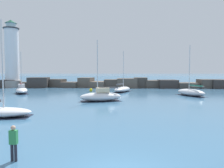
# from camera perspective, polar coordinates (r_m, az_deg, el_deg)

# --- Properties ---
(open_sea_beyond) EXTENTS (400.00, 116.00, 0.01)m
(open_sea_beyond) POSITION_cam_1_polar(r_m,az_deg,el_deg) (115.87, 3.20, 1.39)
(open_sea_beyond) COLOR #2D5B7F
(open_sea_beyond) RESTS_ON ground
(breakwater_jetty) EXTENTS (65.91, 6.60, 2.57)m
(breakwater_jetty) POSITION_cam_1_polar(r_m,az_deg,el_deg) (55.88, 4.97, 0.10)
(breakwater_jetty) COLOR #383330
(breakwater_jetty) RESTS_ON ground
(lighthouse) EXTENTS (4.63, 4.63, 17.30)m
(lighthouse) POSITION_cam_1_polar(r_m,az_deg,el_deg) (62.30, -24.69, 6.30)
(lighthouse) COLOR gray
(lighthouse) RESTS_ON ground
(sailboat_moored_0) EXTENTS (4.75, 6.19, 8.69)m
(sailboat_moored_0) POSITION_cam_1_polar(r_m,az_deg,el_deg) (39.94, 19.91, -2.04)
(sailboat_moored_0) COLOR silver
(sailboat_moored_0) RESTS_ON ground
(sailboat_moored_1) EXTENTS (4.80, 6.58, 7.89)m
(sailboat_moored_1) POSITION_cam_1_polar(r_m,az_deg,el_deg) (45.25, -22.55, -1.42)
(sailboat_moored_1) COLOR white
(sailboat_moored_1) RESTS_ON ground
(sailboat_moored_2) EXTENTS (6.31, 3.89, 8.60)m
(sailboat_moored_2) POSITION_cam_1_polar(r_m,az_deg,el_deg) (31.08, -2.95, -3.16)
(sailboat_moored_2) COLOR white
(sailboat_moored_2) RESTS_ON ground
(sailboat_moored_3) EXTENTS (4.40, 6.64, 8.31)m
(sailboat_moored_3) POSITION_cam_1_polar(r_m,az_deg,el_deg) (44.40, 2.73, -1.37)
(sailboat_moored_3) COLOR white
(sailboat_moored_3) RESTS_ON ground
(mooring_buoy_orange_near) EXTENTS (0.66, 0.66, 0.86)m
(mooring_buoy_orange_near) POSITION_cam_1_polar(r_m,az_deg,el_deg) (45.35, -5.54, -1.55)
(mooring_buoy_orange_near) COLOR yellow
(mooring_buoy_orange_near) RESTS_ON ground
(person_on_rocks) EXTENTS (0.36, 0.23, 1.74)m
(person_on_rocks) POSITION_cam_1_polar(r_m,az_deg,el_deg) (11.73, -24.33, -13.47)
(person_on_rocks) COLOR #282833
(person_on_rocks) RESTS_ON ground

